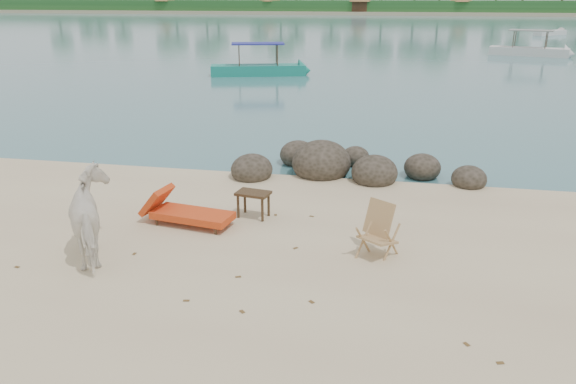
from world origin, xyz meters
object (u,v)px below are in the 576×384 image
at_px(boulders, 338,166).
at_px(lounge_chair, 192,212).
at_px(side_table, 253,206).
at_px(deck_chair, 378,233).
at_px(cow, 94,218).
at_px(boat_near, 258,48).

relative_size(boulders, lounge_chair, 3.10).
bearing_deg(side_table, deck_chair, -17.93).
bearing_deg(lounge_chair, deck_chair, -1.93).
relative_size(boulders, cow, 3.49).
distance_m(cow, deck_chair, 4.99).
relative_size(lounge_chair, deck_chair, 2.19).
bearing_deg(cow, boat_near, -118.20).
bearing_deg(deck_chair, boulders, 139.25).
relative_size(cow, side_table, 2.67).
height_order(boulders, deck_chair, deck_chair).
distance_m(cow, side_table, 3.29).
height_order(cow, side_table, cow).
xyz_separation_m(cow, lounge_chair, (1.15, 1.70, -0.46)).
relative_size(side_table, boat_near, 0.11).
bearing_deg(deck_chair, side_table, -172.84).
height_order(cow, boat_near, boat_near).
bearing_deg(boulders, deck_chair, -75.76).
bearing_deg(side_table, cow, -123.97).
bearing_deg(lounge_chair, boulders, 67.44).
distance_m(side_table, deck_chair, 2.98).
xyz_separation_m(lounge_chair, boat_near, (-4.21, 22.48, 1.19)).
xyz_separation_m(deck_chair, boat_near, (-7.94, 23.22, 1.03)).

